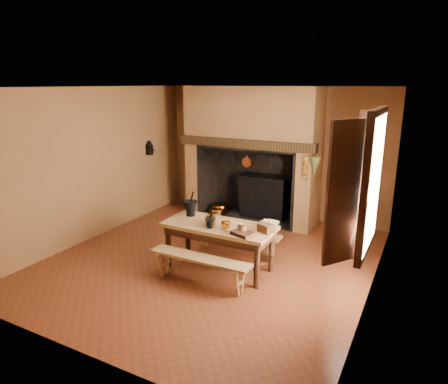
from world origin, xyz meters
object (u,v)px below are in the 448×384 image
(iron_range, at_px, (265,196))
(coffee_grinder, at_px, (211,219))
(work_table, at_px, (219,232))
(wicker_basket, at_px, (266,228))
(bench_front, at_px, (200,264))
(mixing_bowl, at_px, (270,224))

(iron_range, distance_m, coffee_grinder, 2.76)
(work_table, relative_size, wicker_basket, 6.46)
(bench_front, height_order, wicker_basket, wicker_basket)
(work_table, distance_m, mixing_bowl, 0.79)
(coffee_grinder, bearing_deg, iron_range, 72.35)
(work_table, relative_size, mixing_bowl, 6.11)
(bench_front, distance_m, mixing_bowl, 1.22)
(bench_front, relative_size, wicker_basket, 5.86)
(bench_front, distance_m, wicker_basket, 1.10)
(wicker_basket, bearing_deg, mixing_bowl, 123.85)
(iron_range, distance_m, mixing_bowl, 2.65)
(work_table, xyz_separation_m, bench_front, (-0.00, -0.59, -0.30))
(bench_front, bearing_deg, mixing_bowl, 49.93)
(work_table, height_order, coffee_grinder, coffee_grinder)
(work_table, distance_m, bench_front, 0.66)
(iron_range, distance_m, bench_front, 3.30)
(iron_range, distance_m, wicker_basket, 2.89)
(work_table, bearing_deg, coffee_grinder, -161.53)
(coffee_grinder, bearing_deg, wicker_basket, -17.02)
(iron_range, bearing_deg, bench_front, -84.54)
(work_table, bearing_deg, iron_range, 96.64)
(work_table, bearing_deg, wicker_basket, 2.48)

